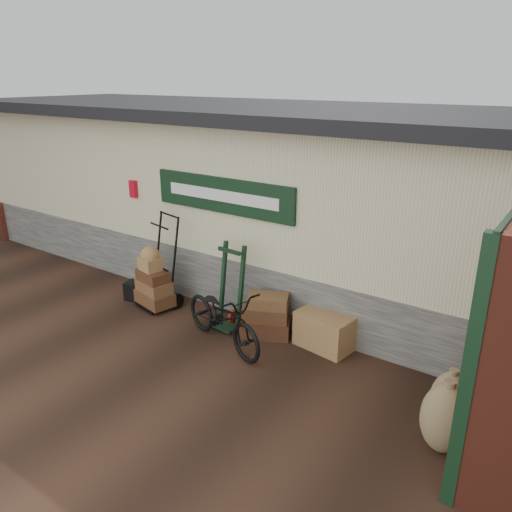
{
  "coord_description": "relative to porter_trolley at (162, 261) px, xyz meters",
  "views": [
    {
      "loc": [
        4.42,
        -4.92,
        3.7
      ],
      "look_at": [
        0.38,
        0.9,
        1.12
      ],
      "focal_mm": 35.0,
      "sensor_mm": 36.0,
      "label": 1
    }
  ],
  "objects": [
    {
      "name": "burlap_sack_left",
      "position": [
        4.83,
        -0.48,
        -0.45
      ],
      "size": [
        0.46,
        0.4,
        0.69
      ],
      "primitive_type": "ellipsoid",
      "rotation": [
        0.0,
        0.0,
        0.1
      ],
      "color": "olive",
      "rests_on": "ground"
    },
    {
      "name": "bicycle",
      "position": [
        1.67,
        -0.49,
        -0.3
      ],
      "size": [
        1.08,
        1.82,
        1.0
      ],
      "primitive_type": "imported",
      "rotation": [
        0.0,
        0.0,
        1.27
      ],
      "color": "black",
      "rests_on": "ground"
    },
    {
      "name": "suitcase_stack",
      "position": [
        2.0,
        0.13,
        -0.47
      ],
      "size": [
        0.86,
        0.73,
        0.65
      ],
      "primitive_type": null,
      "rotation": [
        0.0,
        0.0,
        0.43
      ],
      "color": "#3D1E13",
      "rests_on": "ground"
    },
    {
      "name": "burlap_sack_right",
      "position": [
        4.88,
        -0.9,
        -0.4
      ],
      "size": [
        0.52,
        0.44,
        0.8
      ],
      "primitive_type": "ellipsoid",
      "rotation": [
        0.0,
        0.0,
        0.05
      ],
      "color": "olive",
      "rests_on": "ground"
    },
    {
      "name": "porter_trolley",
      "position": [
        0.0,
        0.0,
        0.0
      ],
      "size": [
        0.91,
        0.76,
        1.6
      ],
      "primitive_type": null,
      "rotation": [
        0.0,
        0.0,
        -0.22
      ],
      "color": "black",
      "rests_on": "ground"
    },
    {
      "name": "green_barrow",
      "position": [
        1.4,
        0.04,
        -0.14
      ],
      "size": [
        0.5,
        0.43,
        1.32
      ],
      "primitive_type": null,
      "rotation": [
        0.0,
        0.0,
        -0.07
      ],
      "color": "black",
      "rests_on": "ground"
    },
    {
      "name": "black_trunk",
      "position": [
        -0.56,
        -0.13,
        -0.64
      ],
      "size": [
        0.38,
        0.34,
        0.32
      ],
      "primitive_type": "cube",
      "rotation": [
        0.0,
        0.0,
        0.24
      ],
      "color": "black",
      "rests_on": "ground"
    },
    {
      "name": "station_building",
      "position": [
        1.27,
        2.2,
        0.82
      ],
      "size": [
        14.4,
        4.1,
        3.2
      ],
      "color": "#4C4C47",
      "rests_on": "ground"
    },
    {
      "name": "ground",
      "position": [
        1.28,
        -0.54,
        -0.8
      ],
      "size": [
        80.0,
        80.0,
        0.0
      ],
      "primitive_type": "plane",
      "color": "black",
      "rests_on": "ground"
    },
    {
      "name": "wicker_hamper",
      "position": [
        2.9,
        0.31,
        -0.54
      ],
      "size": [
        0.86,
        0.63,
        0.52
      ],
      "primitive_type": "cube",
      "rotation": [
        0.0,
        0.0,
        -0.15
      ],
      "color": "brown",
      "rests_on": "ground"
    }
  ]
}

